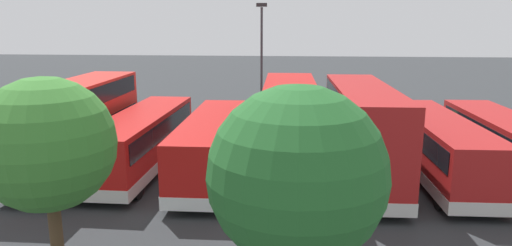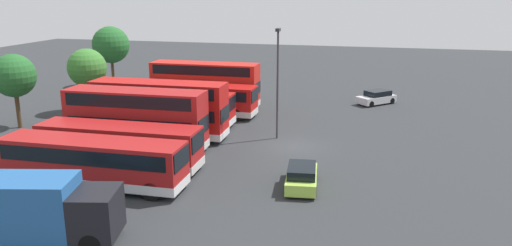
{
  "view_description": "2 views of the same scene",
  "coord_description": "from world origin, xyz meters",
  "px_view_note": "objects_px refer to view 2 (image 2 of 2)",
  "views": [
    {
      "loc": [
        -0.32,
        32.7,
        7.54
      ],
      "look_at": [
        2.01,
        4.49,
        1.25
      ],
      "focal_mm": 32.13,
      "sensor_mm": 36.0,
      "label": 1
    },
    {
      "loc": [
        -35.65,
        -5.93,
        11.62
      ],
      "look_at": [
        0.95,
        3.23,
        1.41
      ],
      "focal_mm": 34.86,
      "sensor_mm": 36.0,
      "label": 2
    }
  ],
  "objects_px": {
    "bus_single_deck_second": "(119,145)",
    "bus_double_decker_third": "(136,118)",
    "lamp_post_tall": "(278,76)",
    "bus_double_decker_seventh": "(205,84)",
    "car_hatchback_silver": "(302,177)",
    "car_small_green": "(377,97)",
    "bus_single_deck_near_end": "(93,161)",
    "bus_double_decker_fourth": "(159,108)",
    "bus_single_deck_sixth": "(199,99)",
    "bus_single_deck_fifth": "(175,107)",
    "box_truck_blue": "(34,209)"
  },
  "relations": [
    {
      "from": "bus_double_decker_third",
      "to": "car_hatchback_silver",
      "type": "bearing_deg",
      "value": -108.01
    },
    {
      "from": "bus_double_decker_third",
      "to": "car_small_green",
      "type": "bearing_deg",
      "value": -40.31
    },
    {
      "from": "car_hatchback_silver",
      "to": "bus_single_deck_second",
      "type": "bearing_deg",
      "value": 87.99
    },
    {
      "from": "bus_single_deck_near_end",
      "to": "car_small_green",
      "type": "relative_size",
      "value": 2.72
    },
    {
      "from": "bus_single_deck_near_end",
      "to": "bus_single_deck_fifth",
      "type": "bearing_deg",
      "value": 3.17
    },
    {
      "from": "bus_single_deck_fifth",
      "to": "lamp_post_tall",
      "type": "relative_size",
      "value": 1.2
    },
    {
      "from": "bus_double_decker_seventh",
      "to": "lamp_post_tall",
      "type": "bearing_deg",
      "value": -133.47
    },
    {
      "from": "bus_double_decker_seventh",
      "to": "car_hatchback_silver",
      "type": "height_order",
      "value": "bus_double_decker_seventh"
    },
    {
      "from": "bus_double_decker_third",
      "to": "lamp_post_tall",
      "type": "xyz_separation_m",
      "value": [
        5.49,
        -9.43,
        2.61
      ]
    },
    {
      "from": "bus_double_decker_fourth",
      "to": "car_small_green",
      "type": "distance_m",
      "value": 23.64
    },
    {
      "from": "bus_double_decker_third",
      "to": "car_small_green",
      "type": "relative_size",
      "value": 2.48
    },
    {
      "from": "bus_double_decker_fourth",
      "to": "lamp_post_tall",
      "type": "height_order",
      "value": "lamp_post_tall"
    },
    {
      "from": "box_truck_blue",
      "to": "car_small_green",
      "type": "height_order",
      "value": "box_truck_blue"
    },
    {
      "from": "bus_single_deck_fifth",
      "to": "bus_double_decker_third",
      "type": "bearing_deg",
      "value": -179.49
    },
    {
      "from": "bus_single_deck_second",
      "to": "box_truck_blue",
      "type": "relative_size",
      "value": 1.41
    },
    {
      "from": "bus_double_decker_fourth",
      "to": "bus_single_deck_fifth",
      "type": "bearing_deg",
      "value": 4.53
    },
    {
      "from": "car_small_green",
      "to": "bus_single_deck_second",
      "type": "bearing_deg",
      "value": 145.58
    },
    {
      "from": "bus_single_deck_second",
      "to": "bus_double_decker_seventh",
      "type": "xyz_separation_m",
      "value": [
        17.97,
        0.41,
        0.83
      ]
    },
    {
      "from": "bus_double_decker_third",
      "to": "bus_single_deck_fifth",
      "type": "height_order",
      "value": "bus_double_decker_third"
    },
    {
      "from": "bus_double_decker_seventh",
      "to": "car_small_green",
      "type": "height_order",
      "value": "bus_double_decker_seventh"
    },
    {
      "from": "bus_single_deck_second",
      "to": "bus_double_decker_third",
      "type": "relative_size",
      "value": 1.06
    },
    {
      "from": "car_small_green",
      "to": "bus_single_deck_near_end",
      "type": "bearing_deg",
      "value": 149.06
    },
    {
      "from": "bus_double_decker_fourth",
      "to": "car_small_green",
      "type": "height_order",
      "value": "bus_double_decker_fourth"
    },
    {
      "from": "bus_single_deck_near_end",
      "to": "box_truck_blue",
      "type": "xyz_separation_m",
      "value": [
        -6.76,
        -1.13,
        0.08
      ]
    },
    {
      "from": "bus_double_decker_third",
      "to": "bus_double_decker_seventh",
      "type": "xyz_separation_m",
      "value": [
        14.18,
        -0.26,
        0.0
      ]
    },
    {
      "from": "bus_double_decker_fourth",
      "to": "lamp_post_tall",
      "type": "relative_size",
      "value": 1.26
    },
    {
      "from": "lamp_post_tall",
      "to": "bus_double_decker_third",
      "type": "bearing_deg",
      "value": 120.21
    },
    {
      "from": "car_hatchback_silver",
      "to": "lamp_post_tall",
      "type": "bearing_deg",
      "value": 19.98
    },
    {
      "from": "bus_single_deck_fifth",
      "to": "bus_double_decker_seventh",
      "type": "xyz_separation_m",
      "value": [
        6.99,
        -0.32,
        0.83
      ]
    },
    {
      "from": "bus_single_deck_sixth",
      "to": "car_small_green",
      "type": "distance_m",
      "value": 18.6
    },
    {
      "from": "bus_single_deck_second",
      "to": "lamp_post_tall",
      "type": "xyz_separation_m",
      "value": [
        9.27,
        -8.76,
        3.43
      ]
    },
    {
      "from": "box_truck_blue",
      "to": "bus_single_deck_fifth",
      "type": "bearing_deg",
      "value": 5.23
    },
    {
      "from": "bus_single_deck_second",
      "to": "bus_single_deck_sixth",
      "type": "relative_size",
      "value": 1.01
    },
    {
      "from": "bus_single_deck_near_end",
      "to": "bus_single_deck_sixth",
      "type": "bearing_deg",
      "value": -0.02
    },
    {
      "from": "bus_single_deck_second",
      "to": "bus_single_deck_fifth",
      "type": "relative_size",
      "value": 1.06
    },
    {
      "from": "bus_double_decker_third",
      "to": "bus_double_decker_seventh",
      "type": "bearing_deg",
      "value": -1.05
    },
    {
      "from": "bus_double_decker_seventh",
      "to": "box_truck_blue",
      "type": "distance_m",
      "value": 28.1
    },
    {
      "from": "bus_double_decker_fourth",
      "to": "bus_single_deck_fifth",
      "type": "distance_m",
      "value": 3.85
    },
    {
      "from": "bus_single_deck_near_end",
      "to": "bus_single_deck_sixth",
      "type": "height_order",
      "value": "same"
    },
    {
      "from": "car_small_green",
      "to": "bus_single_deck_fifth",
      "type": "bearing_deg",
      "value": 126.97
    },
    {
      "from": "bus_double_decker_third",
      "to": "lamp_post_tall",
      "type": "relative_size",
      "value": 1.2
    },
    {
      "from": "bus_single_deck_sixth",
      "to": "bus_double_decker_seventh",
      "type": "xyz_separation_m",
      "value": [
        3.14,
        0.47,
        0.83
      ]
    },
    {
      "from": "bus_double_decker_seventh",
      "to": "bus_double_decker_fourth",
      "type": "bearing_deg",
      "value": 179.85
    },
    {
      "from": "bus_single_deck_sixth",
      "to": "bus_double_decker_third",
      "type": "bearing_deg",
      "value": 176.19
    },
    {
      "from": "bus_double_decker_fourth",
      "to": "bus_double_decker_seventh",
      "type": "relative_size",
      "value": 1.01
    },
    {
      "from": "bus_single_deck_near_end",
      "to": "car_hatchback_silver",
      "type": "distance_m",
      "value": 12.6
    },
    {
      "from": "bus_double_decker_fourth",
      "to": "box_truck_blue",
      "type": "relative_size",
      "value": 1.4
    },
    {
      "from": "box_truck_blue",
      "to": "bus_single_deck_near_end",
      "type": "bearing_deg",
      "value": 9.53
    },
    {
      "from": "bus_single_deck_second",
      "to": "bus_single_deck_sixth",
      "type": "height_order",
      "value": "same"
    },
    {
      "from": "bus_single_deck_fifth",
      "to": "car_hatchback_silver",
      "type": "bearing_deg",
      "value": -131.22
    }
  ]
}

